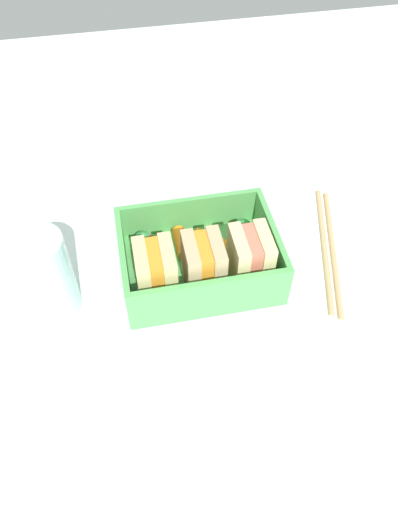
{
  "coord_description": "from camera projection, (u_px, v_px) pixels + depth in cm",
  "views": [
    {
      "loc": [
        6.72,
        34.25,
        43.79
      ],
      "look_at": [
        0.0,
        0.0,
        2.7
      ],
      "focal_mm": 35.0,
      "sensor_mm": 36.0,
      "label": 1
    }
  ],
  "objects": [
    {
      "name": "sandwich_center",
      "position": [
        156.0,
        271.0,
        0.51
      ],
      "size": [
        3.96,
        4.78,
        6.05
      ],
      "color": "#D2C080",
      "rests_on": "bento_tray"
    },
    {
      "name": "sandwich_center_left",
      "position": [
        203.0,
        264.0,
        0.51
      ],
      "size": [
        3.96,
        4.78,
        6.05
      ],
      "color": "tan",
      "rests_on": "bento_tray"
    },
    {
      "name": "drinking_glass",
      "position": [
        45.0,
        276.0,
        0.49
      ],
      "size": [
        5.41,
        5.41,
        9.97
      ],
      "primitive_type": "cylinder",
      "color": "silver",
      "rests_on": "ground_plane"
    },
    {
      "name": "ground_plane",
      "position": [
        199.0,
        277.0,
        0.57
      ],
      "size": [
        120.0,
        120.0,
        2.0
      ],
      "primitive_type": "cube",
      "color": "silver"
    },
    {
      "name": "bento_tray",
      "position": [
        199.0,
        268.0,
        0.56
      ],
      "size": [
        16.68,
        12.41,
        1.2
      ],
      "primitive_type": "cube",
      "color": "#55AA57",
      "rests_on": "ground_plane"
    },
    {
      "name": "chopstick_pair",
      "position": [
        328.0,
        246.0,
        0.58
      ],
      "size": [
        6.62,
        18.81,
        0.7
      ],
      "color": "tan",
      "rests_on": "ground_plane"
    },
    {
      "name": "sandwich_left",
      "position": [
        250.0,
        257.0,
        0.52
      ],
      "size": [
        3.96,
        4.78,
        6.05
      ],
      "color": "beige",
      "rests_on": "bento_tray"
    },
    {
      "name": "strawberry_far_left",
      "position": [
        242.0,
        232.0,
        0.56
      ],
      "size": [
        2.9,
        2.9,
        3.5
      ],
      "color": "red",
      "rests_on": "bento_tray"
    },
    {
      "name": "carrot_stick_far_left",
      "position": [
        213.0,
        240.0,
        0.57
      ],
      "size": [
        4.15,
        3.88,
        1.22
      ],
      "primitive_type": "cylinder",
      "rotation": [
        1.57,
        0.0,
        3.99
      ],
      "color": "orange",
      "rests_on": "bento_tray"
    },
    {
      "name": "carrot_stick_left",
      "position": [
        181.0,
        243.0,
        0.56
      ],
      "size": [
        1.61,
        4.06,
        1.54
      ],
      "primitive_type": "cylinder",
      "rotation": [
        1.57,
        0.0,
        0.02
      ],
      "color": "orange",
      "rests_on": "bento_tray"
    },
    {
      "name": "bento_rim",
      "position": [
        199.0,
        252.0,
        0.53
      ],
      "size": [
        16.68,
        12.41,
        4.48
      ],
      "color": "#55AA57",
      "rests_on": "bento_tray"
    },
    {
      "name": "strawberry_left",
      "position": [
        143.0,
        244.0,
        0.55
      ],
      "size": [
        2.69,
        2.69,
        3.29
      ],
      "color": "red",
      "rests_on": "bento_tray"
    }
  ]
}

